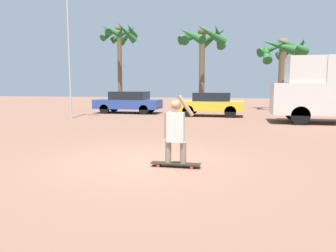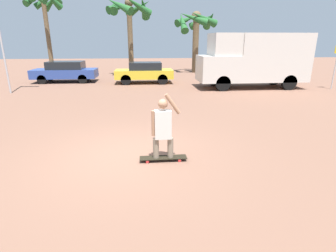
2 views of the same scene
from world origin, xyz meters
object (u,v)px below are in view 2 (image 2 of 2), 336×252
(palm_tree_far_left, at_px, (44,4))
(parked_car_blue, at_px, (65,71))
(skateboard, at_px, (163,158))
(street_sign, at_px, (336,62))
(camper_van, at_px, (254,59))
(parked_car_yellow, at_px, (144,72))
(person_skateboarder, at_px, (163,126))
(palm_tree_center_background, at_px, (129,11))
(palm_tree_near_van, at_px, (196,24))

(palm_tree_far_left, bearing_deg, parked_car_blue, -64.50)
(skateboard, relative_size, street_sign, 0.45)
(camper_van, xyz_separation_m, parked_car_blue, (-12.05, 3.50, -0.99))
(parked_car_yellow, height_order, parked_car_blue, parked_car_blue)
(person_skateboarder, xyz_separation_m, parked_car_blue, (-5.81, 13.40, -0.13))
(camper_van, distance_m, palm_tree_far_left, 17.76)
(skateboard, relative_size, palm_tree_center_background, 0.18)
(skateboard, bearing_deg, street_sign, 39.72)
(camper_van, distance_m, street_sign, 4.65)
(skateboard, height_order, palm_tree_near_van, palm_tree_near_van)
(person_skateboarder, height_order, street_sign, street_sign)
(skateboard, distance_m, street_sign, 14.12)
(palm_tree_center_background, bearing_deg, parked_car_yellow, -75.72)
(parked_car_yellow, bearing_deg, street_sign, -17.11)
(palm_tree_near_van, bearing_deg, person_skateboarder, -103.20)
(camper_van, xyz_separation_m, parked_car_yellow, (-6.57, 2.50, -0.98))
(parked_car_blue, xyz_separation_m, palm_tree_far_left, (-2.67, 5.61, 4.96))
(parked_car_blue, relative_size, palm_tree_center_background, 0.70)
(camper_van, height_order, parked_car_yellow, camper_van)
(skateboard, xyz_separation_m, street_sign, (10.80, 8.97, 1.53))
(camper_van, xyz_separation_m, palm_tree_center_background, (-7.61, 6.60, 3.23))
(palm_tree_near_van, bearing_deg, skateboard, -103.19)
(parked_car_blue, distance_m, palm_tree_near_van, 11.87)
(parked_car_yellow, relative_size, palm_tree_far_left, 0.56)
(person_skateboarder, xyz_separation_m, camper_van, (6.24, 9.90, 0.86))
(skateboard, bearing_deg, camper_van, 57.76)
(camper_van, bearing_deg, palm_tree_near_van, 102.49)
(parked_car_yellow, distance_m, street_sign, 11.67)
(parked_car_yellow, distance_m, palm_tree_center_background, 5.97)
(parked_car_blue, bearing_deg, palm_tree_far_left, 115.50)
(camper_van, relative_size, palm_tree_far_left, 0.93)
(skateboard, distance_m, camper_van, 11.82)
(parked_car_blue, bearing_deg, palm_tree_center_background, 34.90)
(palm_tree_near_van, relative_size, street_sign, 2.15)
(skateboard, distance_m, palm_tree_far_left, 21.56)
(skateboard, height_order, parked_car_yellow, parked_car_yellow)
(parked_car_yellow, bearing_deg, palm_tree_near_van, 52.61)
(palm_tree_near_van, distance_m, street_sign, 11.80)
(palm_tree_near_van, relative_size, palm_tree_center_background, 0.89)
(palm_tree_far_left, bearing_deg, palm_tree_center_background, -19.47)
(camper_van, bearing_deg, palm_tree_far_left, 148.25)
(parked_car_blue, relative_size, street_sign, 1.70)
(camper_van, distance_m, parked_car_yellow, 7.10)
(person_skateboarder, bearing_deg, skateboard, 0.00)
(parked_car_blue, height_order, palm_tree_center_background, palm_tree_center_background)
(camper_van, distance_m, palm_tree_near_van, 9.15)
(palm_tree_center_background, bearing_deg, palm_tree_near_van, 19.35)
(parked_car_blue, xyz_separation_m, palm_tree_near_van, (10.14, 5.10, 3.45))
(skateboard, bearing_deg, person_skateboarder, 180.00)
(palm_tree_center_background, height_order, street_sign, palm_tree_center_background)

